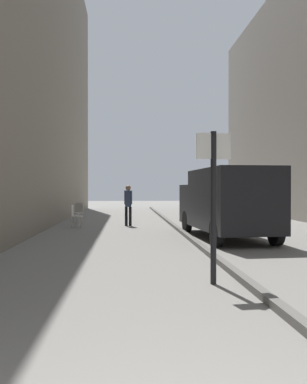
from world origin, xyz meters
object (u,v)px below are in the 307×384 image
Objects in this scene: cafe_chair_near_window at (78,211)px; cafe_chair_by_doorway at (75,215)px; pedestrian_main_foreground at (128,202)px; street_sign_post at (213,193)px; delivery_van at (226,201)px.

cafe_chair_near_window and cafe_chair_by_doorway have the same top height.
street_sign_post is at bearing -68.65° from pedestrian_main_foreground.
cafe_chair_near_window is at bearing -173.99° from cafe_chair_by_doorway.
delivery_van is 5.88× the size of cafe_chair_by_doorway.
delivery_van reaches higher than cafe_chair_by_doorway.
pedestrian_main_foreground is at bearing 120.97° from delivery_van.
street_sign_post is at bearing 139.31° from cafe_chair_near_window.
pedestrian_main_foreground reaches higher than cafe_chair_near_window.
cafe_chair_near_window is at bearing 158.30° from pedestrian_main_foreground.
delivery_van is (3.17, -4.55, 0.19)m from pedestrian_main_foreground.
delivery_van is 8.39m from cafe_chair_near_window.
delivery_van reaches higher than pedestrian_main_foreground.
street_sign_post reaches higher than cafe_chair_by_doorway.
pedestrian_main_foreground is 2.36m from cafe_chair_by_doorway.
delivery_van is 6.48m from street_sign_post.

